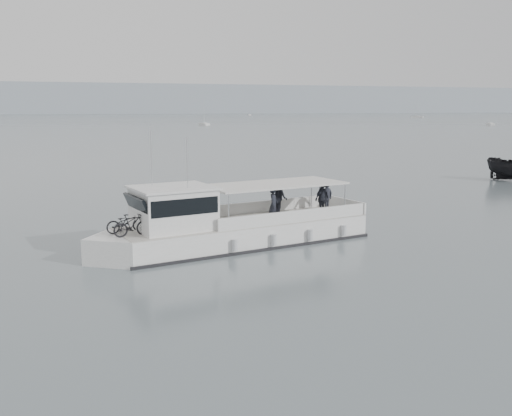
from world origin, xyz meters
name	(u,v)px	position (x,y,z in m)	size (l,w,h in m)	color
ground	(158,247)	(0.00, 0.00, 0.00)	(1400.00, 1400.00, 0.00)	slate
headland	(64,99)	(0.00, 560.00, 14.00)	(1400.00, 90.00, 28.00)	#939EA8
tour_boat	(223,227)	(2.67, -0.83, 0.89)	(12.93, 5.33, 5.40)	white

